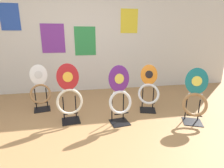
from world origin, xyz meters
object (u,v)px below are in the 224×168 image
(toilet_seat_display_crimson_swirl, at_px, (69,97))
(toilet_seat_display_white_plain, at_px, (40,89))
(toilet_seat_display_teal_sax, at_px, (195,100))
(toilet_seat_display_orange_sun, at_px, (149,90))
(toilet_seat_display_purple_note, at_px, (120,97))

(toilet_seat_display_crimson_swirl, height_order, toilet_seat_display_white_plain, toilet_seat_display_crimson_swirl)
(toilet_seat_display_teal_sax, bearing_deg, toilet_seat_display_crimson_swirl, 168.30)
(toilet_seat_display_orange_sun, bearing_deg, toilet_seat_display_white_plain, 168.69)
(toilet_seat_display_purple_note, bearing_deg, toilet_seat_display_orange_sun, 31.81)
(toilet_seat_display_teal_sax, xyz_separation_m, toilet_seat_display_white_plain, (-2.45, 0.97, 0.02))
(toilet_seat_display_white_plain, xyz_separation_m, toilet_seat_display_purple_note, (1.30, -0.77, 0.03))
(toilet_seat_display_teal_sax, distance_m, toilet_seat_display_purple_note, 1.16)
(toilet_seat_display_crimson_swirl, relative_size, toilet_seat_display_purple_note, 1.02)
(toilet_seat_display_orange_sun, distance_m, toilet_seat_display_teal_sax, 0.78)
(toilet_seat_display_crimson_swirl, bearing_deg, toilet_seat_display_orange_sun, 7.89)
(toilet_seat_display_white_plain, bearing_deg, toilet_seat_display_teal_sax, -21.64)
(toilet_seat_display_white_plain, bearing_deg, toilet_seat_display_crimson_swirl, -46.61)
(toilet_seat_display_orange_sun, relative_size, toilet_seat_display_white_plain, 0.99)
(toilet_seat_display_crimson_swirl, bearing_deg, toilet_seat_display_white_plain, 133.39)
(toilet_seat_display_crimson_swirl, relative_size, toilet_seat_display_teal_sax, 1.07)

